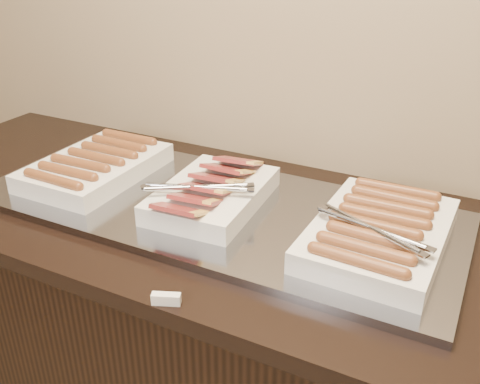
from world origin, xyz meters
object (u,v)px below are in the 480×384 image
Objects in this scene: counter at (220,349)px; dish_center at (212,193)px; warming_tray at (213,207)px; dish_right at (379,232)px; dish_left at (96,166)px.

counter is 5.58× the size of dish_center.
warming_tray is 0.04m from dish_center.
warming_tray is 0.41m from dish_right.
dish_right is at bearing -0.47° from counter.
counter is at bearing -179.12° from dish_right.
dish_left is 0.78m from dish_right.
warming_tray reaches higher than counter.
warming_tray is at bearing -0.11° from dish_left.
dish_center reaches higher than dish_right.
counter is 1.72× the size of warming_tray.
warming_tray is 2.96× the size of dish_right.
dish_center is (0.37, -0.00, 0.00)m from dish_left.
counter is 5.08× the size of dish_right.
dish_left is at bearing 180.00° from counter.
warming_tray is at bearing 76.95° from dish_center.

